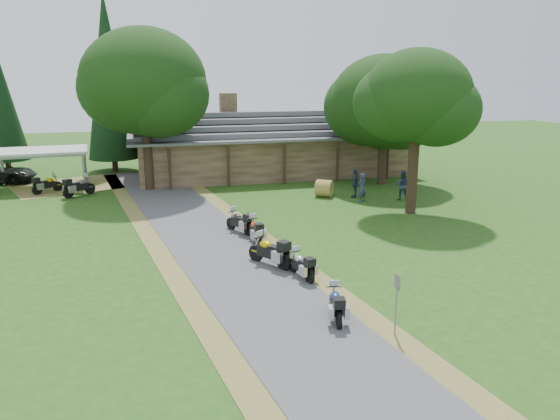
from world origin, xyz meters
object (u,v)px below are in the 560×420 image
object	(u,v)px
motorcycle_row_c	(270,250)
motorcycle_row_b	(301,264)
motorcycle_row_a	(336,303)
hay_bale	(324,188)
lodge	(269,142)
motorcycle_row_e	(239,221)
carport	(43,169)
motorcycle_carport_a	(47,183)
motorcycle_carport_b	(79,185)
motorcycle_row_d	(255,229)

from	to	relation	value
motorcycle_row_c	motorcycle_row_b	bearing A→B (deg)	174.93
motorcycle_row_a	hay_bale	size ratio (longest dim) A/B	1.54
lodge	motorcycle_row_e	world-z (taller)	lodge
lodge	motorcycle_row_b	distance (m)	22.78
carport	motorcycle_row_c	world-z (taller)	carport
lodge	carport	size ratio (longest dim) A/B	3.52
motorcycle_row_b	motorcycle_row_e	xyz separation A→B (m)	(-1.17, 6.63, 0.05)
motorcycle_row_e	motorcycle_carport_a	xyz separation A→B (m)	(-10.56, 12.35, 0.02)
motorcycle_row_e	motorcycle_carport_a	bearing A→B (deg)	14.37
carport	motorcycle_row_c	bearing A→B (deg)	-63.52
motorcycle_row_a	motorcycle_carport_a	distance (m)	25.63
motorcycle_row_a	motorcycle_row_e	world-z (taller)	motorcycle_row_e
motorcycle_row_c	carport	bearing A→B (deg)	-2.39
motorcycle_carport_b	hay_bale	bearing A→B (deg)	-54.74
carport	motorcycle_row_c	distance (m)	22.43
motorcycle_row_e	hay_bale	distance (m)	9.46
motorcycle_row_e	motorcycle_carport_b	world-z (taller)	motorcycle_carport_b
motorcycle_carport_b	motorcycle_row_e	bearing A→B (deg)	-91.33
motorcycle_row_e	motorcycle_carport_a	world-z (taller)	motorcycle_carport_a
motorcycle_row_d	lodge	bearing A→B (deg)	-17.41
carport	motorcycle_row_a	bearing A→B (deg)	-67.67
carport	hay_bale	bearing A→B (deg)	-27.39
lodge	motorcycle_row_e	size ratio (longest dim) A/B	11.85
lodge	motorcycle_carport_b	distance (m)	14.74
motorcycle_row_a	motorcycle_row_b	size ratio (longest dim) A/B	1.00
motorcycle_carport_b	hay_bale	size ratio (longest dim) A/B	1.87
motorcycle_row_d	motorcycle_row_c	bearing A→B (deg)	176.14
motorcycle_carport_a	motorcycle_row_a	bearing A→B (deg)	-100.10
motorcycle_carport_b	motorcycle_row_c	bearing A→B (deg)	-100.35
motorcycle_row_d	motorcycle_carport_a	size ratio (longest dim) A/B	0.97
motorcycle_row_e	hay_bale	size ratio (longest dim) A/B	1.66
carport	motorcycle_row_a	distance (m)	27.63
lodge	motorcycle_carport_a	xyz separation A→B (m)	(-15.92, -3.33, -1.81)
motorcycle_row_a	motorcycle_row_d	distance (m)	8.78
carport	motorcycle_row_d	size ratio (longest dim) A/B	3.37
motorcycle_row_c	hay_bale	bearing A→B (deg)	-61.95
motorcycle_row_d	motorcycle_carport_b	world-z (taller)	motorcycle_carport_b
motorcycle_row_b	motorcycle_carport_a	world-z (taller)	motorcycle_carport_a
carport	motorcycle_carport_a	world-z (taller)	carport
motorcycle_carport_b	motorcycle_row_b	bearing A→B (deg)	-100.47
motorcycle_carport_b	hay_bale	world-z (taller)	motorcycle_carport_b
motorcycle_row_c	motorcycle_row_d	size ratio (longest dim) A/B	1.12
motorcycle_row_e	motorcycle_carport_b	distance (m)	13.71
motorcycle_row_e	hay_bale	world-z (taller)	motorcycle_row_e
motorcycle_row_d	motorcycle_row_b	bearing A→B (deg)	-173.22
lodge	motorcycle_row_c	bearing A→B (deg)	-103.72
motorcycle_carport_a	motorcycle_carport_b	bearing A→B (deg)	-73.54
lodge	hay_bale	world-z (taller)	lodge
lodge	motorcycle_row_b	size ratio (longest dim) A/B	12.81
motorcycle_row_c	motorcycle_carport_a	world-z (taller)	motorcycle_row_c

